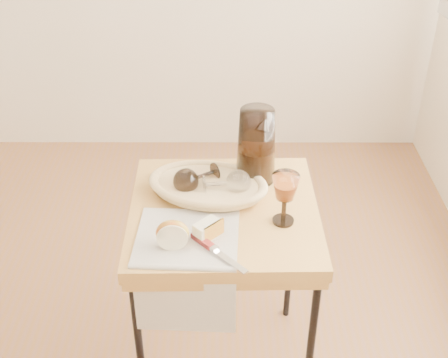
# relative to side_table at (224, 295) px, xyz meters

# --- Properties ---
(side_table) EXTENTS (0.58, 0.58, 0.73)m
(side_table) POSITION_rel_side_table_xyz_m (0.00, 0.00, 0.00)
(side_table) COLOR #905D2A
(side_table) RESTS_ON floor
(tea_towel) EXTENTS (0.30, 0.27, 0.01)m
(tea_towel) POSITION_rel_side_table_xyz_m (-0.10, -0.14, 0.37)
(tea_towel) COLOR white
(tea_towel) RESTS_ON side_table
(bread_basket) EXTENTS (0.37, 0.30, 0.04)m
(bread_basket) POSITION_rel_side_table_xyz_m (-0.05, 0.08, 0.39)
(bread_basket) COLOR tan
(bread_basket) RESTS_ON side_table
(goblet_lying_a) EXTENTS (0.15, 0.14, 0.08)m
(goblet_lying_a) POSITION_rel_side_table_xyz_m (-0.08, 0.09, 0.42)
(goblet_lying_a) COLOR #2F2218
(goblet_lying_a) RESTS_ON bread_basket
(goblet_lying_b) EXTENTS (0.14, 0.10, 0.08)m
(goblet_lying_b) POSITION_rel_side_table_xyz_m (-0.00, 0.06, 0.41)
(goblet_lying_b) COLOR white
(goblet_lying_b) RESTS_ON bread_basket
(pitcher) EXTENTS (0.24, 0.29, 0.29)m
(pitcher) POSITION_rel_side_table_xyz_m (0.10, 0.17, 0.49)
(pitcher) COLOR black
(pitcher) RESTS_ON side_table
(wine_goblet) EXTENTS (0.09, 0.09, 0.16)m
(wine_goblet) POSITION_rel_side_table_xyz_m (0.17, -0.07, 0.44)
(wine_goblet) COLOR white
(wine_goblet) RESTS_ON side_table
(apple_half) EXTENTS (0.09, 0.05, 0.08)m
(apple_half) POSITION_rel_side_table_xyz_m (-0.14, -0.18, 0.41)
(apple_half) COLOR #B32612
(apple_half) RESTS_ON tea_towel
(apple_wedge) EXTENTS (0.08, 0.08, 0.05)m
(apple_wedge) POSITION_rel_side_table_xyz_m (-0.05, -0.14, 0.39)
(apple_wedge) COLOR #FFF5C7
(apple_wedge) RESTS_ON tea_towel
(table_knife) EXTENTS (0.16, 0.17, 0.02)m
(table_knife) POSITION_rel_side_table_xyz_m (-0.02, -0.21, 0.38)
(table_knife) COLOR silver
(table_knife) RESTS_ON tea_towel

